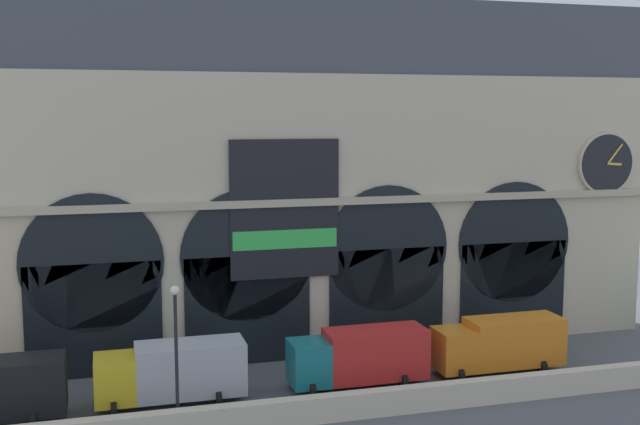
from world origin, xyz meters
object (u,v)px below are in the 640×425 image
at_px(box_truck_center, 360,356).
at_px(box_truck_mideast, 500,343).
at_px(street_lamp_quayside, 176,339).
at_px(box_truck_midwest, 173,371).

distance_m(box_truck_center, box_truck_mideast, 8.41).
xyz_separation_m(box_truck_mideast, street_lamp_quayside, (-18.45, -3.28, 2.71)).
bearing_deg(box_truck_center, street_lamp_quayside, -162.00).
height_order(box_truck_center, street_lamp_quayside, street_lamp_quayside).
distance_m(box_truck_center, street_lamp_quayside, 10.89).
distance_m(box_truck_mideast, street_lamp_quayside, 18.93).
xyz_separation_m(box_truck_midwest, street_lamp_quayside, (-0.10, -3.46, 2.71)).
xyz_separation_m(box_truck_center, box_truck_mideast, (8.41, 0.02, 0.00)).
height_order(box_truck_mideast, street_lamp_quayside, street_lamp_quayside).
bearing_deg(box_truck_center, box_truck_midwest, 178.85).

